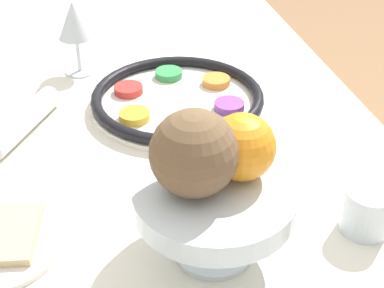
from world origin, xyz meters
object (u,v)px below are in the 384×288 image
object	(u,v)px
orange_fruit	(242,147)
napkin_roll	(24,121)
cup_near	(367,210)
fruit_stand	(214,203)
coconut	(194,153)
wine_glass	(74,23)
seder_plate	(178,98)

from	to	relation	value
orange_fruit	napkin_roll	bearing A→B (deg)	-138.71
orange_fruit	napkin_roll	distance (m)	0.45
cup_near	napkin_roll	bearing A→B (deg)	-126.83
napkin_roll	fruit_stand	bearing A→B (deg)	35.95
fruit_stand	coconut	distance (m)	0.08
orange_fruit	cup_near	size ratio (longest dim) A/B	1.25
wine_glass	fruit_stand	xyz separation A→B (m)	(0.56, 0.15, -0.03)
seder_plate	cup_near	bearing A→B (deg)	26.16
orange_fruit	coconut	xyz separation A→B (m)	(0.02, -0.06, 0.01)
seder_plate	napkin_roll	size ratio (longest dim) A/B	1.74
fruit_stand	cup_near	distance (m)	0.21
fruit_stand	seder_plate	bearing A→B (deg)	176.48
napkin_roll	wine_glass	bearing A→B (deg)	154.61
orange_fruit	coconut	distance (m)	0.06
fruit_stand	cup_near	size ratio (longest dim) A/B	3.00
coconut	cup_near	world-z (taller)	coconut
fruit_stand	napkin_roll	bearing A→B (deg)	-144.05
orange_fruit	cup_near	xyz separation A→B (m)	(0.02, 0.17, -0.11)
seder_plate	cup_near	xyz separation A→B (m)	(0.38, 0.18, 0.02)
fruit_stand	napkin_roll	world-z (taller)	fruit_stand
cup_near	orange_fruit	bearing A→B (deg)	-95.80
fruit_stand	cup_near	world-z (taller)	fruit_stand
wine_glass	coconut	distance (m)	0.57
cup_near	coconut	bearing A→B (deg)	-90.47
seder_plate	wine_glass	xyz separation A→B (m)	(-0.18, -0.17, 0.09)
napkin_roll	cup_near	xyz separation A→B (m)	(0.34, 0.46, 0.01)
napkin_roll	cup_near	bearing A→B (deg)	53.17
fruit_stand	napkin_roll	size ratio (longest dim) A/B	1.07
wine_glass	seder_plate	bearing A→B (deg)	44.17
wine_glass	fruit_stand	distance (m)	0.58
wine_glass	cup_near	bearing A→B (deg)	32.83
wine_glass	coconut	world-z (taller)	coconut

